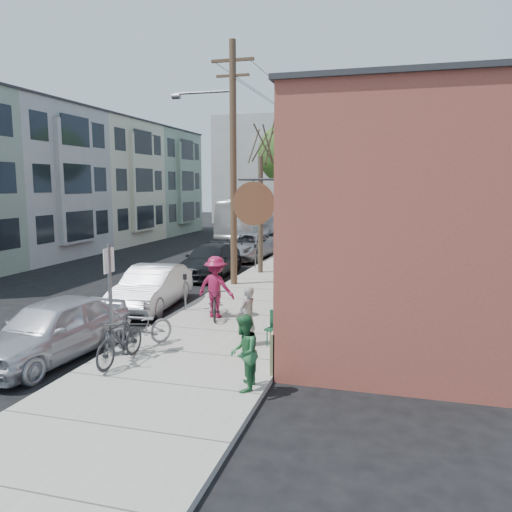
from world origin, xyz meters
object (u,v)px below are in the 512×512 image
(parking_meter_far, at_px, (255,252))
(car_1, at_px, (152,288))
(parking_meter_near, at_px, (185,286))
(parked_bike_a, at_px, (120,340))
(patio_chair_a, at_px, (287,308))
(patron_green, at_px, (244,353))
(tree_leafy_mid, at_px, (290,154))
(tree_bare, at_px, (260,215))
(bus, at_px, (253,216))
(cyclist, at_px, (216,287))
(car_0, at_px, (52,329))
(sign_post, at_px, (110,290))
(utility_pole_near, at_px, (232,159))
(patron_grey, at_px, (247,316))
(tree_leafy_far, at_px, (314,151))
(patio_chair_b, at_px, (276,329))
(parked_bike_b, at_px, (140,329))
(car_3, at_px, (247,246))
(car_2, at_px, (210,261))

(parking_meter_far, xyz_separation_m, car_1, (-1.45, -8.43, -0.23))
(parking_meter_near, relative_size, parked_bike_a, 0.65)
(patio_chair_a, distance_m, patron_green, 5.26)
(parking_meter_near, xyz_separation_m, tree_leafy_mid, (0.55, 14.57, 5.22))
(tree_leafy_mid, bearing_deg, parked_bike_a, -89.97)
(tree_bare, relative_size, patio_chair_a, 6.31)
(bus, bearing_deg, cyclist, -77.92)
(cyclist, xyz_separation_m, car_0, (-2.76, -4.41, -0.36))
(sign_post, height_order, utility_pole_near, utility_pole_near)
(patron_grey, xyz_separation_m, car_1, (-4.53, 3.41, -0.18))
(sign_post, bearing_deg, patio_chair_a, 49.65)
(cyclist, bearing_deg, tree_leafy_far, -76.95)
(patio_chair_b, distance_m, parked_bike_a, 4.00)
(parking_meter_near, bearing_deg, patio_chair_b, -36.40)
(patron_grey, bearing_deg, parking_meter_far, -144.08)
(patron_grey, relative_size, parked_bike_a, 0.82)
(parking_meter_near, xyz_separation_m, parked_bike_b, (0.49, -4.01, -0.32))
(parked_bike_a, bearing_deg, car_0, 178.15)
(parking_meter_near, bearing_deg, patio_chair_a, -9.00)
(sign_post, relative_size, parking_meter_far, 2.26)
(car_0, bearing_deg, parked_bike_b, 31.91)
(patio_chair_b, distance_m, patron_grey, 0.83)
(patio_chair_b, bearing_deg, patio_chair_a, 113.50)
(bus, bearing_deg, patron_green, -75.71)
(tree_leafy_far, relative_size, car_1, 2.02)
(patio_chair_a, xyz_separation_m, patio_chair_b, (0.18, -2.23, 0.00))
(parking_meter_far, height_order, parked_bike_a, parking_meter_far)
(parked_bike_a, relative_size, car_0, 0.42)
(sign_post, relative_size, car_0, 0.61)
(patron_green, distance_m, car_3, 19.38)
(sign_post, bearing_deg, tree_bare, 87.95)
(patron_grey, relative_size, car_2, 0.31)
(sign_post, height_order, bus, bus)
(sign_post, height_order, car_1, sign_post)
(patron_green, xyz_separation_m, parked_bike_b, (-3.35, 1.81, -0.28))
(parking_meter_near, distance_m, car_0, 5.18)
(patron_grey, bearing_deg, car_3, -142.14)
(parking_meter_near, relative_size, parked_bike_b, 0.63)
(parked_bike_a, distance_m, car_1, 5.89)
(patron_green, distance_m, parked_bike_b, 3.82)
(patio_chair_a, bearing_deg, parking_meter_near, 155.57)
(tree_bare, xyz_separation_m, car_0, (-2.00, -12.78, -2.15))
(car_0, relative_size, bus, 0.37)
(patio_chair_a, relative_size, car_2, 0.17)
(parking_meter_near, distance_m, tree_bare, 8.07)
(parked_bike_b, bearing_deg, tree_bare, 118.85)
(tree_leafy_mid, bearing_deg, parking_meter_far, -95.48)
(tree_leafy_mid, bearing_deg, car_3, -140.11)
(utility_pole_near, xyz_separation_m, patio_chair_a, (3.49, -5.31, -4.82))
(parking_meter_near, height_order, cyclist, cyclist)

